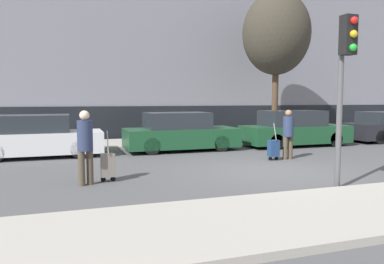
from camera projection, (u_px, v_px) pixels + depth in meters
name	position (u px, v px, depth m)	size (l,w,h in m)	color
ground_plane	(268.00, 171.00, 10.08)	(80.00, 80.00, 0.00)	#4C4C4F
sidewalk_near	(379.00, 206.00, 6.54)	(28.00, 2.50, 0.12)	#A39E93
sidewalk_far	(188.00, 141.00, 16.68)	(28.00, 3.00, 0.12)	#A39E93
building_facade	(167.00, 17.00, 19.41)	(28.00, 2.58, 12.39)	slate
parked_car_0	(38.00, 137.00, 12.47)	(4.05, 1.73, 1.41)	silver
parked_car_1	(180.00, 133.00, 14.06)	(4.22, 1.72, 1.44)	#194728
parked_car_2	(294.00, 130.00, 15.45)	(4.45, 1.71, 1.46)	#194728
pedestrian_left	(85.00, 143.00, 8.34)	(0.34, 0.34, 1.68)	#4C4233
trolley_left	(108.00, 165.00, 8.74)	(0.34, 0.29, 1.20)	slate
pedestrian_right	(288.00, 131.00, 11.99)	(0.35, 0.34, 1.59)	#4C4233
trolley_right	(274.00, 148.00, 11.82)	(0.34, 0.29, 1.18)	navy
traffic_light	(345.00, 67.00, 7.74)	(0.28, 0.47, 3.63)	#515154
bare_tree_near_crossing	(276.00, 34.00, 16.81)	(3.04, 3.04, 6.62)	#4C3826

